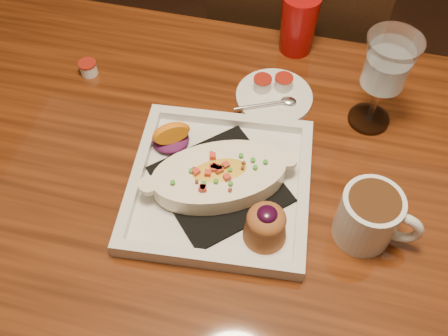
% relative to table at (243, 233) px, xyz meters
% --- Properties ---
extents(table, '(1.50, 0.90, 0.75)m').
position_rel_table_xyz_m(table, '(0.00, 0.00, 0.00)').
color(table, maroon).
rests_on(table, floor).
extents(chair_far, '(0.42, 0.42, 0.93)m').
position_rel_table_xyz_m(chair_far, '(-0.00, 0.63, -0.15)').
color(chair_far, black).
rests_on(chair_far, floor).
extents(plate, '(0.32, 0.32, 0.08)m').
position_rel_table_xyz_m(plate, '(-0.04, 0.01, 0.12)').
color(plate, silver).
rests_on(plate, table).
extents(coffee_mug, '(0.13, 0.09, 0.10)m').
position_rel_table_xyz_m(coffee_mug, '(0.19, -0.01, 0.15)').
color(coffee_mug, silver).
rests_on(coffee_mug, table).
extents(goblet, '(0.09, 0.09, 0.19)m').
position_rel_table_xyz_m(goblet, '(0.18, 0.24, 0.23)').
color(goblet, silver).
rests_on(goblet, table).
extents(saucer, '(0.15, 0.15, 0.10)m').
position_rel_table_xyz_m(saucer, '(-0.00, 0.25, 0.11)').
color(saucer, silver).
rests_on(saucer, table).
extents(creamer_loose, '(0.04, 0.04, 0.03)m').
position_rel_table_xyz_m(creamer_loose, '(-0.37, 0.23, 0.11)').
color(creamer_loose, silver).
rests_on(creamer_loose, table).
extents(red_tumbler, '(0.08, 0.08, 0.13)m').
position_rel_table_xyz_m(red_tumbler, '(0.02, 0.40, 0.16)').
color(red_tumbler, '#A30C0B').
rests_on(red_tumbler, table).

